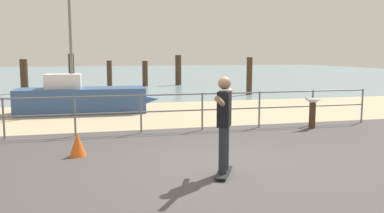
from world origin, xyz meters
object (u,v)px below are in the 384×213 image
(skateboard, at_px, (224,172))
(bollard_short, at_px, (312,116))
(sailboat, at_px, (86,99))
(traffic_cone, at_px, (78,145))
(skateboarder, at_px, (224,119))
(seagull, at_px, (312,100))

(skateboard, xyz_separation_m, bollard_short, (3.83, 3.63, 0.30))
(sailboat, height_order, traffic_cone, sailboat)
(sailboat, xyz_separation_m, skateboarder, (2.38, -8.23, 0.49))
(skateboard, xyz_separation_m, seagull, (3.81, 3.63, 0.74))
(skateboard, bearing_deg, traffic_cone, 141.63)
(bollard_short, relative_size, traffic_cone, 1.47)
(skateboard, bearing_deg, bollard_short, 43.44)
(seagull, relative_size, traffic_cone, 0.97)
(sailboat, xyz_separation_m, skateboard, (2.38, -8.23, -0.46))
(bollard_short, relative_size, seagull, 1.51)
(bollard_short, distance_m, seagull, 0.44)
(bollard_short, bearing_deg, traffic_cone, -165.38)
(seagull, bearing_deg, sailboat, 143.36)
(sailboat, height_order, skateboard, sailboat)
(sailboat, distance_m, seagull, 7.72)
(skateboarder, bearing_deg, bollard_short, 43.44)
(sailboat, height_order, skateboarder, sailboat)
(skateboarder, bearing_deg, sailboat, 106.10)
(skateboarder, distance_m, seagull, 5.27)
(skateboard, distance_m, traffic_cone, 3.19)
(skateboarder, relative_size, traffic_cone, 3.30)
(skateboarder, distance_m, bollard_short, 5.31)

